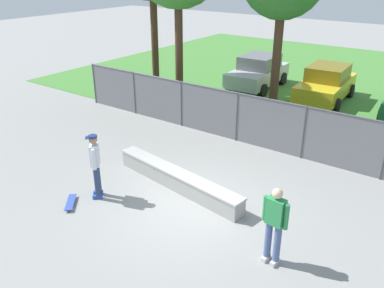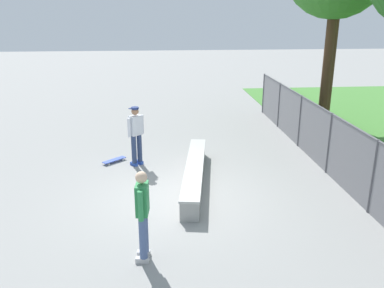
{
  "view_description": "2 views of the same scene",
  "coord_description": "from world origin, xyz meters",
  "px_view_note": "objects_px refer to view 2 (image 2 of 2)",
  "views": [
    {
      "loc": [
        5.38,
        -7.3,
        5.93
      ],
      "look_at": [
        -0.72,
        1.14,
        1.25
      ],
      "focal_mm": 37.76,
      "sensor_mm": 36.0,
      "label": 1
    },
    {
      "loc": [
        9.47,
        -0.33,
        4.58
      ],
      "look_at": [
        -0.73,
        0.56,
        1.18
      ],
      "focal_mm": 37.78,
      "sensor_mm": 36.0,
      "label": 2
    }
  ],
  "objects_px": {
    "concrete_ledge": "(195,173)",
    "skateboarder": "(136,133)",
    "bystander": "(143,212)",
    "skateboard": "(114,160)"
  },
  "relations": [
    {
      "from": "bystander",
      "to": "skateboard",
      "type": "bearing_deg",
      "value": -168.57
    },
    {
      "from": "skateboard",
      "to": "bystander",
      "type": "xyz_separation_m",
      "value": [
        5.35,
        1.08,
        0.94
      ]
    },
    {
      "from": "concrete_ledge",
      "to": "skateboarder",
      "type": "xyz_separation_m",
      "value": [
        -1.48,
        -1.65,
        0.77
      ]
    },
    {
      "from": "bystander",
      "to": "concrete_ledge",
      "type": "bearing_deg",
      "value": 159.9
    },
    {
      "from": "concrete_ledge",
      "to": "skateboard",
      "type": "height_order",
      "value": "concrete_ledge"
    },
    {
      "from": "concrete_ledge",
      "to": "skateboarder",
      "type": "distance_m",
      "value": 2.35
    },
    {
      "from": "concrete_ledge",
      "to": "bystander",
      "type": "distance_m",
      "value": 3.88
    },
    {
      "from": "skateboard",
      "to": "skateboarder",
      "type": "bearing_deg",
      "value": 68.2
    },
    {
      "from": "skateboarder",
      "to": "skateboard",
      "type": "bearing_deg",
      "value": -111.8
    },
    {
      "from": "skateboard",
      "to": "bystander",
      "type": "distance_m",
      "value": 5.54
    }
  ]
}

